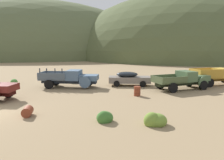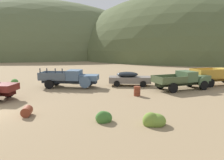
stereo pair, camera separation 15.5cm
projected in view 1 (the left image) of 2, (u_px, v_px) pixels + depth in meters
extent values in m
ellipsoid|color=#56603D|center=(35.00, 57.00, 88.51)|extent=(98.39, 60.82, 43.40)
ellipsoid|color=#4C5633|center=(171.00, 57.00, 90.93)|extent=(81.93, 88.57, 46.84)
cube|color=maroon|center=(3.00, 87.00, 18.17)|extent=(2.29, 2.21, 0.55)
cube|color=#B7B2A8|center=(14.00, 88.00, 18.09)|extent=(0.35, 1.25, 0.44)
cylinder|color=maroon|center=(8.00, 89.00, 19.32)|extent=(1.21, 0.43, 1.20)
cylinder|color=black|center=(8.00, 92.00, 19.42)|extent=(1.00, 0.48, 0.96)
cube|color=#262D39|center=(69.00, 81.00, 24.11)|extent=(6.00, 2.26, 0.36)
cube|color=slate|center=(89.00, 78.00, 23.81)|extent=(2.20, 2.05, 0.55)
cube|color=#B7B2A8|center=(97.00, 78.00, 23.72)|extent=(0.34, 1.13, 0.44)
cylinder|color=slate|center=(85.00, 82.00, 22.92)|extent=(1.21, 0.45, 1.20)
cylinder|color=slate|center=(89.00, 79.00, 24.86)|extent=(1.21, 0.45, 1.20)
cube|color=slate|center=(74.00, 75.00, 23.94)|extent=(1.77, 2.18, 1.05)
cube|color=black|center=(80.00, 73.00, 23.84)|extent=(0.42, 1.59, 0.59)
cube|color=#4D5B67|center=(55.00, 79.00, 24.25)|extent=(3.38, 2.62, 0.12)
cube|color=#4D5B67|center=(51.00, 76.00, 23.20)|extent=(2.95, 0.78, 0.70)
cube|color=#4D5B67|center=(58.00, 74.00, 25.16)|extent=(2.95, 0.78, 0.70)
cube|color=#4D5B67|center=(42.00, 75.00, 24.33)|extent=(0.55, 1.97, 0.70)
cube|color=#262D39|center=(40.00, 71.00, 23.24)|extent=(0.10, 0.10, 0.50)
cube|color=#262D39|center=(47.00, 71.00, 23.16)|extent=(0.10, 0.10, 0.50)
cube|color=#262D39|center=(55.00, 71.00, 23.06)|extent=(0.10, 0.10, 0.50)
cube|color=#262D39|center=(62.00, 71.00, 22.98)|extent=(0.10, 0.10, 0.50)
cylinder|color=black|center=(89.00, 82.00, 24.95)|extent=(1.00, 0.49, 0.96)
cylinder|color=black|center=(49.00, 84.00, 23.31)|extent=(1.00, 0.49, 0.96)
cylinder|color=black|center=(56.00, 81.00, 25.36)|extent=(1.00, 0.49, 0.96)
cube|color=slate|center=(130.00, 80.00, 25.24)|extent=(4.86, 2.52, 0.68)
ellipsoid|color=black|center=(127.00, 74.00, 25.16)|extent=(2.63, 1.94, 0.57)
ellipsoid|color=slate|center=(148.00, 79.00, 25.14)|extent=(1.24, 1.57, 0.61)
cylinder|color=black|center=(143.00, 84.00, 24.35)|extent=(0.70, 0.31, 0.68)
cylinder|color=black|center=(142.00, 81.00, 26.10)|extent=(0.70, 0.31, 0.68)
cylinder|color=black|center=(117.00, 84.00, 24.49)|extent=(0.70, 0.31, 0.68)
cylinder|color=black|center=(117.00, 81.00, 26.24)|extent=(0.70, 0.31, 0.68)
cube|color=#232B1B|center=(181.00, 83.00, 23.01)|extent=(5.89, 2.43, 0.36)
cube|color=#47603D|center=(198.00, 78.00, 23.73)|extent=(2.22, 2.12, 0.55)
cube|color=#B7B2A8|center=(204.00, 77.00, 24.05)|extent=(0.38, 1.15, 0.44)
cylinder|color=#47603D|center=(203.00, 82.00, 22.77)|extent=(1.21, 0.48, 1.20)
cylinder|color=#47603D|center=(190.00, 80.00, 24.62)|extent=(1.21, 0.48, 1.20)
cube|color=#47603D|center=(186.00, 76.00, 23.11)|extent=(1.81, 2.24, 1.05)
cube|color=black|center=(191.00, 74.00, 23.30)|extent=(0.48, 1.61, 0.59)
cube|color=#495735|center=(169.00, 82.00, 22.39)|extent=(3.38, 2.73, 0.12)
cube|color=#495735|center=(175.00, 80.00, 21.40)|extent=(2.88, 0.86, 0.55)
cube|color=#495735|center=(163.00, 77.00, 23.27)|extent=(2.88, 0.86, 0.55)
cube|color=#495735|center=(157.00, 79.00, 21.82)|extent=(0.62, 1.99, 0.55)
cylinder|color=black|center=(203.00, 85.00, 22.77)|extent=(1.00, 0.52, 0.96)
cylinder|color=black|center=(189.00, 82.00, 24.71)|extent=(1.00, 0.52, 0.96)
cylinder|color=black|center=(173.00, 88.00, 21.39)|extent=(1.00, 0.52, 0.96)
cylinder|color=black|center=(160.00, 84.00, 23.33)|extent=(1.00, 0.52, 0.96)
cube|color=brown|center=(217.00, 79.00, 25.77)|extent=(6.09, 1.96, 0.36)
cube|color=gold|center=(222.00, 73.00, 25.83)|extent=(1.70, 2.09, 1.05)
cube|color=#B5882D|center=(205.00, 78.00, 25.26)|extent=(3.34, 2.46, 0.12)
cube|color=#B5882D|center=(212.00, 74.00, 24.25)|extent=(3.01, 0.63, 0.95)
cube|color=#B5882D|center=(200.00, 72.00, 26.10)|extent=(3.01, 0.63, 0.95)
cube|color=#B5882D|center=(195.00, 73.00, 24.76)|extent=(0.44, 1.94, 0.95)
cylinder|color=black|center=(224.00, 79.00, 27.33)|extent=(0.99, 0.44, 0.96)
cylinder|color=black|center=(210.00, 83.00, 24.29)|extent=(0.99, 0.44, 0.96)
cylinder|color=black|center=(197.00, 80.00, 26.21)|extent=(0.99, 0.44, 0.96)
cylinder|color=brown|center=(137.00, 91.00, 20.11)|extent=(0.59, 0.59, 0.87)
torus|color=#552315|center=(137.00, 89.00, 20.08)|extent=(0.63, 0.63, 0.03)
torus|color=#552315|center=(137.00, 93.00, 20.13)|extent=(0.63, 0.63, 0.03)
cylinder|color=brown|center=(27.00, 111.00, 14.34)|extent=(0.64, 0.92, 0.61)
ellipsoid|color=olive|center=(76.00, 82.00, 27.08)|extent=(0.85, 0.77, 0.62)
ellipsoid|color=olive|center=(73.00, 81.00, 26.95)|extent=(1.06, 0.95, 0.92)
ellipsoid|color=olive|center=(73.00, 82.00, 26.94)|extent=(0.86, 0.77, 0.68)
ellipsoid|color=#3D702D|center=(104.00, 118.00, 13.20)|extent=(0.81, 0.73, 0.88)
ellipsoid|color=#3D702D|center=(105.00, 118.00, 13.36)|extent=(1.01, 0.91, 0.79)
ellipsoid|color=#3D702D|center=(103.00, 118.00, 13.45)|extent=(0.63, 0.57, 0.63)
ellipsoid|color=#4C8438|center=(14.00, 83.00, 26.05)|extent=(0.80, 0.72, 0.77)
ellipsoid|color=#4C8438|center=(14.00, 82.00, 26.31)|extent=(0.82, 0.74, 0.78)
ellipsoid|color=olive|center=(152.00, 121.00, 12.70)|extent=(0.95, 0.86, 0.98)
ellipsoid|color=olive|center=(157.00, 121.00, 12.79)|extent=(1.20, 1.08, 0.85)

